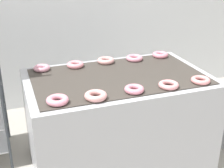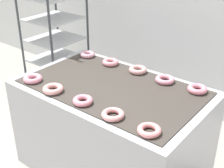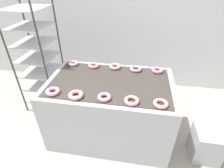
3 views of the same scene
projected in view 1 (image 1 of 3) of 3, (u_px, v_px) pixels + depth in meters
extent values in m
cube|color=#A8AAB2|center=(118.00, 121.00, 2.74)|extent=(1.51, 0.94, 0.83)
cube|color=#38332D|center=(118.00, 76.00, 2.58)|extent=(1.39, 0.83, 0.01)
cube|color=#262628|center=(187.00, 119.00, 2.43)|extent=(0.12, 0.07, 0.10)
torus|color=pink|center=(57.00, 100.00, 2.11)|extent=(0.15, 0.15, 0.04)
torus|color=#D3918E|center=(96.00, 96.00, 2.18)|extent=(0.16, 0.16, 0.04)
torus|color=pink|center=(134.00, 89.00, 2.28)|extent=(0.14, 0.14, 0.04)
torus|color=pink|center=(169.00, 85.00, 2.36)|extent=(0.15, 0.15, 0.04)
torus|color=pink|center=(201.00, 80.00, 2.45)|extent=(0.15, 0.15, 0.04)
torus|color=#CF8CA0|center=(42.00, 68.00, 2.69)|extent=(0.14, 0.14, 0.04)
torus|color=pink|center=(75.00, 65.00, 2.77)|extent=(0.15, 0.15, 0.04)
torus|color=#CF9491|center=(106.00, 60.00, 2.87)|extent=(0.16, 0.16, 0.04)
torus|color=pink|center=(134.00, 58.00, 2.94)|extent=(0.16, 0.16, 0.04)
torus|color=pink|center=(160.00, 55.00, 3.03)|extent=(0.15, 0.15, 0.04)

